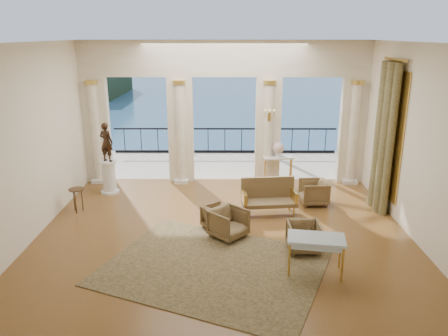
{
  "coord_description": "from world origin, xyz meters",
  "views": [
    {
      "loc": [
        0.08,
        -9.9,
        4.68
      ],
      "look_at": [
        0.01,
        0.6,
        1.44
      ],
      "focal_mm": 35.0,
      "sensor_mm": 36.0,
      "label": 1
    }
  ],
  "objects_px": {
    "pedestal": "(109,178)",
    "statue": "(106,142)",
    "armchair_d": "(218,216)",
    "console_table": "(278,161)",
    "armchair_a": "(229,222)",
    "side_table": "(76,192)",
    "armchair_b": "(304,236)",
    "armchair_c": "(314,191)",
    "game_table": "(316,241)",
    "settee": "(268,196)"
  },
  "relations": [
    {
      "from": "settee",
      "to": "statue",
      "type": "height_order",
      "value": "statue"
    },
    {
      "from": "armchair_b",
      "to": "armchair_a",
      "type": "bearing_deg",
      "value": 156.64
    },
    {
      "from": "armchair_c",
      "to": "game_table",
      "type": "bearing_deg",
      "value": -13.48
    },
    {
      "from": "pedestal",
      "to": "armchair_a",
      "type": "bearing_deg",
      "value": -39.71
    },
    {
      "from": "settee",
      "to": "console_table",
      "type": "bearing_deg",
      "value": 71.79
    },
    {
      "from": "armchair_a",
      "to": "settee",
      "type": "height_order",
      "value": "settee"
    },
    {
      "from": "armchair_b",
      "to": "pedestal",
      "type": "height_order",
      "value": "pedestal"
    },
    {
      "from": "settee",
      "to": "armchair_b",
      "type": "bearing_deg",
      "value": -80.85
    },
    {
      "from": "armchair_d",
      "to": "console_table",
      "type": "xyz_separation_m",
      "value": [
        1.87,
        3.4,
        0.43
      ]
    },
    {
      "from": "armchair_c",
      "to": "pedestal",
      "type": "distance_m",
      "value": 6.12
    },
    {
      "from": "armchair_a",
      "to": "console_table",
      "type": "distance_m",
      "value": 4.23
    },
    {
      "from": "pedestal",
      "to": "console_table",
      "type": "height_order",
      "value": "pedestal"
    },
    {
      "from": "game_table",
      "to": "console_table",
      "type": "xyz_separation_m",
      "value": [
        -0.15,
        5.51,
        0.05
      ]
    },
    {
      "from": "armchair_c",
      "to": "statue",
      "type": "xyz_separation_m",
      "value": [
        -6.06,
        0.86,
        1.22
      ]
    },
    {
      "from": "armchair_c",
      "to": "pedestal",
      "type": "height_order",
      "value": "pedestal"
    },
    {
      "from": "armchair_b",
      "to": "settee",
      "type": "bearing_deg",
      "value": 104.19
    },
    {
      "from": "armchair_b",
      "to": "settee",
      "type": "xyz_separation_m",
      "value": [
        -0.6,
        2.18,
        0.11
      ]
    },
    {
      "from": "armchair_c",
      "to": "settee",
      "type": "bearing_deg",
      "value": -67.09
    },
    {
      "from": "pedestal",
      "to": "game_table",
      "type": "bearing_deg",
      "value": -40.67
    },
    {
      "from": "armchair_a",
      "to": "armchair_b",
      "type": "height_order",
      "value": "armchair_a"
    },
    {
      "from": "armchair_a",
      "to": "armchair_c",
      "type": "xyz_separation_m",
      "value": [
        2.44,
        2.15,
        -0.01
      ]
    },
    {
      "from": "armchair_a",
      "to": "pedestal",
      "type": "distance_m",
      "value": 4.71
    },
    {
      "from": "armchair_b",
      "to": "pedestal",
      "type": "distance_m",
      "value": 6.47
    },
    {
      "from": "game_table",
      "to": "armchair_c",
      "type": "bearing_deg",
      "value": 88.64
    },
    {
      "from": "armchair_b",
      "to": "game_table",
      "type": "bearing_deg",
      "value": -86.58
    },
    {
      "from": "armchair_c",
      "to": "pedestal",
      "type": "xyz_separation_m",
      "value": [
        -6.06,
        0.86,
        0.11
      ]
    },
    {
      "from": "side_table",
      "to": "armchair_b",
      "type": "bearing_deg",
      "value": -20.86
    },
    {
      "from": "pedestal",
      "to": "statue",
      "type": "relative_size",
      "value": 0.86
    },
    {
      "from": "statue",
      "to": "armchair_a",
      "type": "bearing_deg",
      "value": 162.62
    },
    {
      "from": "game_table",
      "to": "console_table",
      "type": "height_order",
      "value": "console_table"
    },
    {
      "from": "armchair_d",
      "to": "side_table",
      "type": "height_order",
      "value": "side_table"
    },
    {
      "from": "armchair_b",
      "to": "console_table",
      "type": "distance_m",
      "value": 4.6
    },
    {
      "from": "armchair_d",
      "to": "console_table",
      "type": "bearing_deg",
      "value": -66.9
    },
    {
      "from": "pedestal",
      "to": "armchair_c",
      "type": "bearing_deg",
      "value": -8.06
    },
    {
      "from": "statue",
      "to": "settee",
      "type": "bearing_deg",
      "value": -175.57
    },
    {
      "from": "armchair_c",
      "to": "statue",
      "type": "bearing_deg",
      "value": -101.24
    },
    {
      "from": "pedestal",
      "to": "side_table",
      "type": "height_order",
      "value": "pedestal"
    },
    {
      "from": "game_table",
      "to": "pedestal",
      "type": "xyz_separation_m",
      "value": [
        -5.38,
        4.62,
        -0.21
      ]
    },
    {
      "from": "armchair_a",
      "to": "armchair_b",
      "type": "xyz_separation_m",
      "value": [
        1.68,
        -0.69,
        -0.02
      ]
    },
    {
      "from": "armchair_c",
      "to": "pedestal",
      "type": "bearing_deg",
      "value": -101.24
    },
    {
      "from": "game_table",
      "to": "armchair_d",
      "type": "bearing_deg",
      "value": 142.81
    },
    {
      "from": "armchair_a",
      "to": "statue",
      "type": "xyz_separation_m",
      "value": [
        -3.62,
        3.01,
        1.21
      ]
    },
    {
      "from": "armchair_b",
      "to": "console_table",
      "type": "relative_size",
      "value": 0.73
    },
    {
      "from": "pedestal",
      "to": "armchair_b",
      "type": "bearing_deg",
      "value": -34.87
    },
    {
      "from": "armchair_a",
      "to": "game_table",
      "type": "bearing_deg",
      "value": -88.9
    },
    {
      "from": "armchair_a",
      "to": "settee",
      "type": "relative_size",
      "value": 0.51
    },
    {
      "from": "settee",
      "to": "game_table",
      "type": "distance_m",
      "value": 3.18
    },
    {
      "from": "armchair_c",
      "to": "game_table",
      "type": "relative_size",
      "value": 0.63
    },
    {
      "from": "armchair_b",
      "to": "pedestal",
      "type": "bearing_deg",
      "value": 144.0
    },
    {
      "from": "armchair_c",
      "to": "console_table",
      "type": "relative_size",
      "value": 0.76
    }
  ]
}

